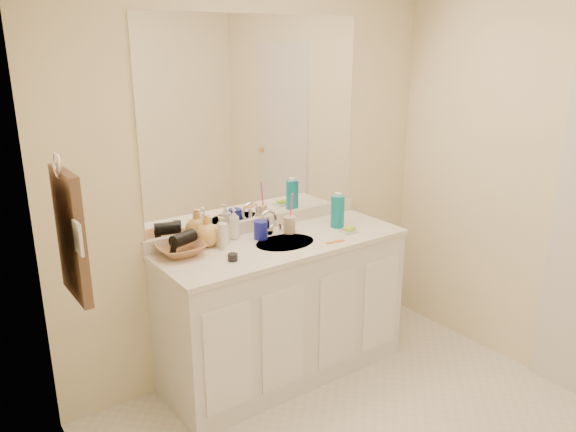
{
  "coord_description": "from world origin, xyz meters",
  "views": [
    {
      "loc": [
        -1.79,
        -1.53,
        2.03
      ],
      "look_at": [
        0.0,
        0.97,
        1.05
      ],
      "focal_mm": 35.0,
      "sensor_mm": 36.0,
      "label": 1
    }
  ],
  "objects": [
    {
      "name": "wall_left",
      "position": [
        -1.3,
        0.0,
        1.2
      ],
      "size": [
        0.02,
        2.6,
        2.4
      ],
      "primitive_type": "cube",
      "color": "#F7E9C1",
      "rests_on": "floor"
    },
    {
      "name": "wall_back",
      "position": [
        0.0,
        1.3,
        1.2
      ],
      "size": [
        2.6,
        0.02,
        2.4
      ],
      "primitive_type": "cube",
      "color": "#F7E9C1",
      "rests_on": "floor"
    },
    {
      "name": "sink_basin",
      "position": [
        0.0,
        1.0,
        0.87
      ],
      "size": [
        0.37,
        0.37,
        0.02
      ],
      "primitive_type": "cylinder",
      "color": "#B8B4A1",
      "rests_on": "countertop"
    },
    {
      "name": "wicker_basket",
      "position": [
        -0.58,
        1.18,
        0.91
      ],
      "size": [
        0.28,
        0.28,
        0.07
      ],
      "primitive_type": "imported",
      "rotation": [
        0.0,
        0.0,
        -0.06
      ],
      "color": "#98623D",
      "rests_on": "countertop"
    },
    {
      "name": "mouthwash_bottle",
      "position": [
        0.44,
        1.04,
        0.98
      ],
      "size": [
        0.11,
        0.11,
        0.21
      ],
      "primitive_type": "cylinder",
      "rotation": [
        0.0,
        0.0,
        -0.43
      ],
      "color": "#0C8193",
      "rests_on": "countertop"
    },
    {
      "name": "orange_comb",
      "position": [
        0.24,
        0.83,
        0.88
      ],
      "size": [
        0.12,
        0.04,
        0.01
      ],
      "primitive_type": "cube",
      "rotation": [
        0.0,
        0.0,
        -0.14
      ],
      "color": "orange",
      "rests_on": "countertop"
    },
    {
      "name": "faucet",
      "position": [
        0.0,
        1.18,
        0.94
      ],
      "size": [
        0.02,
        0.02,
        0.11
      ],
      "primitive_type": "cylinder",
      "color": "silver",
      "rests_on": "countertop"
    },
    {
      "name": "dark_jar",
      "position": [
        -0.39,
        0.94,
        0.9
      ],
      "size": [
        0.07,
        0.07,
        0.04
      ],
      "primitive_type": "cylinder",
      "rotation": [
        0.0,
        0.0,
        -0.31
      ],
      "color": "black",
      "rests_on": "countertop"
    },
    {
      "name": "switch_plate",
      "position": [
        -1.27,
        0.57,
        1.3
      ],
      "size": [
        0.01,
        0.08,
        0.13
      ],
      "primitive_type": "cube",
      "color": "silver",
      "rests_on": "wall_left"
    },
    {
      "name": "soap_bottle_yellow",
      "position": [
        -0.4,
        1.22,
        0.97
      ],
      "size": [
        0.17,
        0.17,
        0.18
      ],
      "primitive_type": "imported",
      "rotation": [
        0.0,
        0.0,
        -0.23
      ],
      "color": "#E2AE58",
      "rests_on": "countertop"
    },
    {
      "name": "blue_mug",
      "position": [
        -0.08,
        1.14,
        0.94
      ],
      "size": [
        0.11,
        0.11,
        0.11
      ],
      "primitive_type": "cylinder",
      "rotation": [
        0.0,
        0.0,
        -0.41
      ],
      "color": "navy",
      "rests_on": "countertop"
    },
    {
      "name": "soap_dish",
      "position": [
        0.43,
        0.92,
        0.89
      ],
      "size": [
        0.1,
        0.09,
        0.01
      ],
      "primitive_type": "cube",
      "rotation": [
        0.0,
        0.0,
        -0.09
      ],
      "color": "silver",
      "rests_on": "countertop"
    },
    {
      "name": "countertop",
      "position": [
        0.0,
        1.02,
        0.86
      ],
      "size": [
        1.52,
        0.57,
        0.03
      ],
      "primitive_type": "cube",
      "color": "white",
      "rests_on": "vanity_cabinet"
    },
    {
      "name": "extra_white_bottle",
      "position": [
        -0.34,
        1.13,
        0.96
      ],
      "size": [
        0.06,
        0.06,
        0.15
      ],
      "primitive_type": "cylinder",
      "rotation": [
        0.0,
        0.0,
        -0.42
      ],
      "color": "white",
      "rests_on": "countertop"
    },
    {
      "name": "tan_cup",
      "position": [
        0.12,
        1.13,
        0.93
      ],
      "size": [
        0.1,
        0.1,
        0.1
      ],
      "primitive_type": "cylinder",
      "rotation": [
        0.0,
        0.0,
        0.37
      ],
      "color": "beige",
      "rests_on": "countertop"
    },
    {
      "name": "backsplash",
      "position": [
        0.0,
        1.29,
        0.92
      ],
      "size": [
        1.52,
        0.03,
        0.08
      ],
      "primitive_type": "cube",
      "color": "silver",
      "rests_on": "countertop"
    },
    {
      "name": "toothbrush",
      "position": [
        0.13,
        1.13,
        1.03
      ],
      "size": [
        0.01,
        0.04,
        0.21
      ],
      "primitive_type": "cylinder",
      "rotation": [
        0.14,
        0.0,
        0.03
      ],
      "color": "#F3407C",
      "rests_on": "tan_cup"
    },
    {
      "name": "vanity_cabinet",
      "position": [
        0.0,
        1.02,
        0.42
      ],
      "size": [
        1.5,
        0.55,
        0.85
      ],
      "primitive_type": "cube",
      "color": "white",
      "rests_on": "floor"
    },
    {
      "name": "mirror",
      "position": [
        0.0,
        1.29,
        1.56
      ],
      "size": [
        1.48,
        0.01,
        1.2
      ],
      "primitive_type": "cube",
      "color": "white",
      "rests_on": "wall_back"
    },
    {
      "name": "green_soap",
      "position": [
        0.43,
        0.92,
        0.9
      ],
      "size": [
        0.07,
        0.06,
        0.02
      ],
      "primitive_type": "cube",
      "rotation": [
        0.0,
        0.0,
        0.17
      ],
      "color": "#B4E337",
      "rests_on": "soap_dish"
    },
    {
      "name": "towel_ring",
      "position": [
        -1.27,
        0.77,
        1.55
      ],
      "size": [
        0.01,
        0.11,
        0.11
      ],
      "primitive_type": "torus",
      "rotation": [
        0.0,
        1.57,
        0.0
      ],
      "color": "silver",
      "rests_on": "wall_left"
    },
    {
      "name": "hand_towel",
      "position": [
        -1.25,
        0.77,
        1.25
      ],
      "size": [
        0.04,
        0.32,
        0.55
      ],
      "primitive_type": "cube",
      "color": "#412F23",
      "rests_on": "towel_ring"
    },
    {
      "name": "soap_bottle_cream",
      "position": [
        -0.33,
        1.19,
        0.97
      ],
      "size": [
        0.09,
        0.09,
        0.17
      ],
      "primitive_type": "imported",
      "rotation": [
        0.0,
        0.0,
        0.14
      ],
      "color": "beige",
      "rests_on": "countertop"
    },
    {
      "name": "hair_dryer",
      "position": [
        -0.56,
        1.18,
        0.97
      ],
      "size": [
        0.17,
        0.12,
        0.07
      ],
      "primitive_type": "cylinder",
      "rotation": [
        0.0,
        1.57,
        0.33
      ],
      "color": "black",
      "rests_on": "wicker_basket"
    },
    {
      "name": "soap_bottle_white",
      "position": [
        -0.21,
        1.24,
        0.97
      ],
      "size": [
        0.09,
        0.09,
        0.19
      ],
      "primitive_type": "imported",
      "rotation": [
        0.0,
        0.0,
        -0.21
      ],
      "color": "white",
      "rests_on": "countertop"
    }
  ]
}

